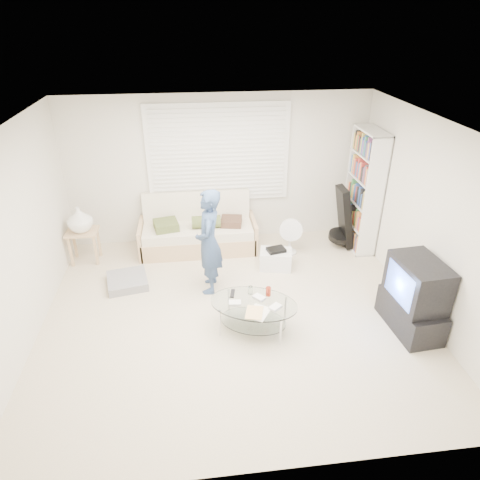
{
  "coord_description": "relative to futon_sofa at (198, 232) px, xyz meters",
  "views": [
    {
      "loc": [
        -0.47,
        -4.57,
        3.61
      ],
      "look_at": [
        0.12,
        0.3,
        0.96
      ],
      "focal_mm": 32.0,
      "sensor_mm": 36.0,
      "label": 1
    }
  ],
  "objects": [
    {
      "name": "ground",
      "position": [
        0.4,
        -1.87,
        -0.31
      ],
      "size": [
        5.0,
        5.0,
        0.0
      ],
      "primitive_type": "plane",
      "color": "#BEAD93",
      "rests_on": "ground"
    },
    {
      "name": "room_shell",
      "position": [
        0.4,
        -1.39,
        1.32
      ],
      "size": [
        5.02,
        4.52,
        2.51
      ],
      "color": "silver",
      "rests_on": "ground"
    },
    {
      "name": "window_blinds",
      "position": [
        0.4,
        0.33,
        1.24
      ],
      "size": [
        2.32,
        0.08,
        1.62
      ],
      "color": "silver",
      "rests_on": "ground"
    },
    {
      "name": "futon_sofa",
      "position": [
        0.0,
        0.0,
        0.0
      ],
      "size": [
        1.93,
        0.78,
        0.94
      ],
      "color": "tan",
      "rests_on": "ground"
    },
    {
      "name": "grey_floor_pillow",
      "position": [
        -1.09,
        -0.98,
        -0.25
      ],
      "size": [
        0.66,
        0.66,
        0.13
      ],
      "primitive_type": "cube",
      "rotation": [
        0.0,
        0.0,
        0.2
      ],
      "color": "slate",
      "rests_on": "ground"
    },
    {
      "name": "side_table",
      "position": [
        -1.82,
        -0.19,
        0.4
      ],
      "size": [
        0.48,
        0.39,
        0.95
      ],
      "color": "tan",
      "rests_on": "ground"
    },
    {
      "name": "bookshelf",
      "position": [
        2.72,
        -0.21,
        0.69
      ],
      "size": [
        0.32,
        0.84,
        2.0
      ],
      "color": "white",
      "rests_on": "ground"
    },
    {
      "name": "guitar_case",
      "position": [
        2.44,
        -0.23,
        0.16
      ],
      "size": [
        0.39,
        0.4,
        1.06
      ],
      "color": "black",
      "rests_on": "ground"
    },
    {
      "name": "floor_fan",
      "position": [
        1.5,
        -0.34,
        0.06
      ],
      "size": [
        0.39,
        0.26,
        0.64
      ],
      "color": "white",
      "rests_on": "ground"
    },
    {
      "name": "storage_bin",
      "position": [
        1.19,
        -0.77,
        -0.15
      ],
      "size": [
        0.55,
        0.44,
        0.34
      ],
      "color": "white",
      "rests_on": "ground"
    },
    {
      "name": "tv_unit",
      "position": [
        2.6,
        -2.41,
        0.16
      ],
      "size": [
        0.56,
        0.93,
        0.98
      ],
      "color": "black",
      "rests_on": "ground"
    },
    {
      "name": "coffee_table",
      "position": [
        0.62,
        -2.2,
        0.02
      ],
      "size": [
        1.27,
        1.03,
        0.53
      ],
      "color": "silver",
      "rests_on": "ground"
    },
    {
      "name": "standing_person",
      "position": [
        0.13,
        -1.22,
        0.46
      ],
      "size": [
        0.43,
        0.6,
        1.54
      ],
      "primitive_type": "imported",
      "rotation": [
        0.0,
        0.0,
        -1.68
      ],
      "color": "navy",
      "rests_on": "ground"
    }
  ]
}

